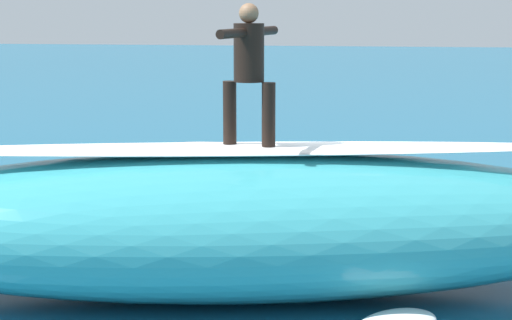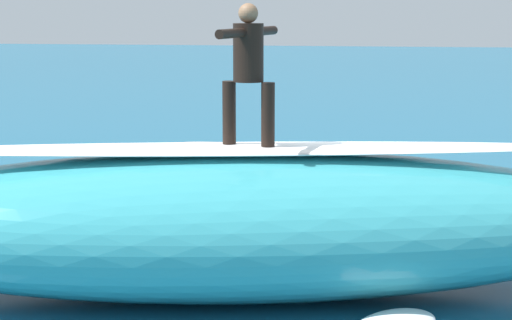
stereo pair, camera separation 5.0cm
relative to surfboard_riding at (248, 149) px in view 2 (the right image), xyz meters
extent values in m
plane|color=#196084|center=(-0.47, -1.74, -1.81)|extent=(120.00, 120.00, 0.00)
ellipsoid|color=teal|center=(0.15, 0.03, -0.93)|extent=(10.22, 4.61, 1.77)
ellipsoid|color=white|center=(0.15, 0.03, 0.00)|extent=(8.42, 2.55, 0.08)
ellipsoid|color=silver|center=(0.00, 0.00, 0.00)|extent=(2.03, 1.00, 0.09)
cylinder|color=black|center=(0.24, -0.06, 0.42)|extent=(0.16, 0.16, 0.75)
cylinder|color=black|center=(-0.24, 0.06, 0.42)|extent=(0.16, 0.16, 0.75)
cylinder|color=black|center=(0.00, 0.00, 1.13)|extent=(0.43, 0.43, 0.68)
sphere|color=#936B4C|center=(0.00, 0.00, 1.59)|extent=(0.23, 0.23, 0.23)
cylinder|color=black|center=(0.12, 0.47, 1.37)|extent=(0.26, 0.61, 0.11)
cylinder|color=black|center=(-0.12, -0.47, 1.37)|extent=(0.26, 0.61, 0.11)
ellipsoid|color=yellow|center=(0.32, -3.35, -1.76)|extent=(2.05, 0.57, 0.10)
cylinder|color=black|center=(0.32, -3.35, -1.58)|extent=(0.75, 0.28, 0.26)
sphere|color=tan|center=(0.78, -3.35, -1.53)|extent=(0.19, 0.19, 0.19)
cylinder|color=black|center=(-0.36, -3.44, -1.65)|extent=(0.62, 0.13, 0.12)
cylinder|color=black|center=(-0.36, -3.29, -1.65)|extent=(0.62, 0.13, 0.12)
ellipsoid|color=white|center=(-0.41, -2.78, -1.76)|extent=(0.95, 0.89, 0.10)
ellipsoid|color=white|center=(2.90, -3.52, -1.73)|extent=(0.78, 0.95, 0.16)
camera|label=1|loc=(-1.63, 10.50, 1.73)|focal=63.86mm
camera|label=2|loc=(-1.68, 10.50, 1.73)|focal=63.86mm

